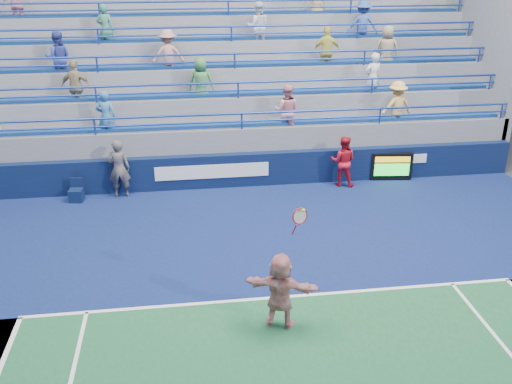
{
  "coord_description": "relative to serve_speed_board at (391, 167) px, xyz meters",
  "views": [
    {
      "loc": [
        -1.89,
        -10.47,
        7.2
      ],
      "look_at": [
        -0.12,
        2.5,
        1.5
      ],
      "focal_mm": 40.0,
      "sensor_mm": 36.0,
      "label": 1
    }
  ],
  "objects": [
    {
      "name": "ball_girl",
      "position": [
        -1.72,
        -0.21,
        0.36
      ],
      "size": [
        0.97,
        0.87,
        1.66
      ],
      "primitive_type": "imported",
      "rotation": [
        0.0,
        0.0,
        2.79
      ],
      "color": "red",
      "rests_on": "ground"
    },
    {
      "name": "tennis_player",
      "position": [
        -5.0,
        -7.24,
        0.35
      ],
      "size": [
        1.6,
        0.99,
        2.64
      ],
      "color": "white",
      "rests_on": "ground"
    },
    {
      "name": "serve_speed_board",
      "position": [
        0.0,
        0.0,
        0.0
      ],
      "size": [
        1.37,
        0.3,
        0.94
      ],
      "color": "black",
      "rests_on": "ground"
    },
    {
      "name": "bleacher_stand",
      "position": [
        -4.9,
        3.97,
        1.08
      ],
      "size": [
        18.0,
        5.6,
        6.13
      ],
      "color": "slate",
      "rests_on": "ground"
    },
    {
      "name": "line_judge",
      "position": [
        -8.75,
        -0.15,
        0.45
      ],
      "size": [
        0.69,
        0.46,
        1.84
      ],
      "primitive_type": "imported",
      "rotation": [
        0.0,
        0.0,
        3.17
      ],
      "color": "#15173B",
      "rests_on": "ground"
    },
    {
      "name": "judge_chair",
      "position": [
        -10.06,
        -0.33,
        -0.25
      ],
      "size": [
        0.43,
        0.43,
        0.7
      ],
      "color": "#0C193A",
      "rests_on": "ground"
    },
    {
      "name": "ground",
      "position": [
        -4.9,
        -6.3,
        -0.47
      ],
      "size": [
        120.0,
        120.0,
        0.0
      ],
      "primitive_type": "plane",
      "color": "#333538"
    },
    {
      "name": "sponsor_wall",
      "position": [
        -4.9,
        0.2,
        0.08
      ],
      "size": [
        18.0,
        0.32,
        1.1
      ],
      "color": "#091836",
      "rests_on": "ground"
    }
  ]
}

